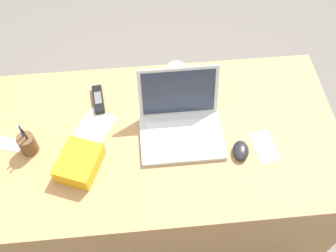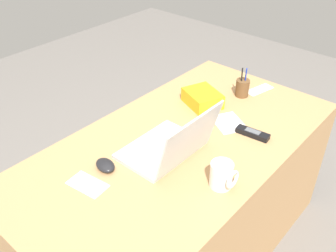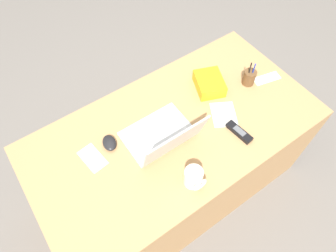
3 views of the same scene
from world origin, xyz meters
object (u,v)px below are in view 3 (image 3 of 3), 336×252
object	(u,v)px
laptop	(163,136)
computer_mouse	(109,143)
snack_bag	(209,83)
coffee_mug_white	(194,178)
pen_holder	(249,77)
cordless_phone	(239,132)

from	to	relation	value
laptop	computer_mouse	distance (m)	0.27
laptop	snack_bag	distance (m)	0.45
laptop	coffee_mug_white	size ratio (longest dim) A/B	3.36
pen_holder	snack_bag	bearing A→B (deg)	-25.95
computer_mouse	pen_holder	distance (m)	0.87
laptop	snack_bag	size ratio (longest dim) A/B	1.91
snack_bag	laptop	bearing A→B (deg)	19.07
cordless_phone	snack_bag	bearing A→B (deg)	-101.81
coffee_mug_white	computer_mouse	bearing A→B (deg)	-61.34
computer_mouse	snack_bag	xyz separation A→B (m)	(-0.66, -0.01, 0.02)
computer_mouse	cordless_phone	world-z (taller)	computer_mouse
coffee_mug_white	snack_bag	size ratio (longest dim) A/B	0.57
computer_mouse	pen_holder	size ratio (longest dim) A/B	0.60
coffee_mug_white	cordless_phone	xyz separation A→B (m)	(-0.36, -0.08, -0.04)
laptop	pen_holder	bearing A→B (deg)	-176.08
coffee_mug_white	pen_holder	bearing A→B (deg)	-154.24
computer_mouse	cordless_phone	distance (m)	0.67
computer_mouse	laptop	bearing A→B (deg)	160.36
coffee_mug_white	cordless_phone	distance (m)	0.37
pen_holder	computer_mouse	bearing A→B (deg)	-6.39
laptop	cordless_phone	distance (m)	0.40
laptop	cordless_phone	world-z (taller)	laptop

